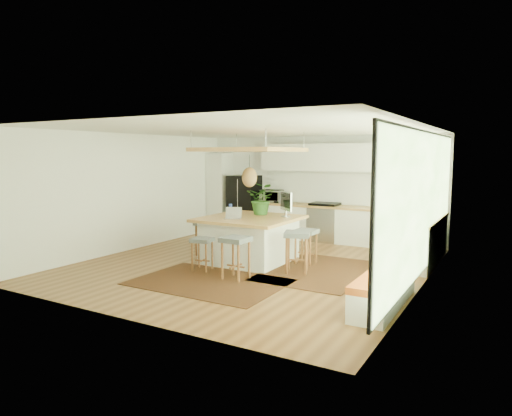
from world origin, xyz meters
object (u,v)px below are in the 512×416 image
Objects in this scene: island at (250,239)px; stool_left_side at (207,239)px; laptop at (233,213)px; fridge at (244,201)px; stool_right_back at (306,247)px; stool_right_front at (297,254)px; monitor at (286,204)px; microwave at (271,195)px; stool_near_left at (202,252)px; island_plant at (262,202)px; stool_near_right at (236,260)px.

island is 2.43× the size of stool_left_side.
fridge is at bearing 96.51° from laptop.
stool_right_back is 2.26m from stool_left_side.
stool_right_front is 1.31m from monitor.
fridge is at bearing 123.26° from island.
laptop is at bearing -24.29° from stool_left_side.
microwave is (0.87, -0.00, 0.21)m from fridge.
stool_left_side is (-0.73, 1.17, 0.00)m from stool_near_left.
stool_right_back is (1.11, 0.36, -0.11)m from island.
stool_left_side is (-1.12, 0.03, -0.11)m from island.
monitor reaches higher than stool_near_left.
stool_right_front is 2.24× the size of laptop.
laptop reaches higher than stool_right_back.
laptop is at bearing -179.39° from stool_right_front.
laptop is 0.90m from island_plant.
monitor reaches higher than microwave.
stool_near_right is at bearing -12.78° from stool_near_left.
stool_right_back is 0.97m from monitor.
laptop is at bearing -61.03° from fridge.
stool_left_side is (-1.61, 1.37, 0.00)m from stool_near_right.
laptop is (1.72, -3.28, 0.12)m from fridge.
stool_near_right is 1.26× the size of microwave.
microwave is (-0.86, 3.28, 0.08)m from laptop.
monitor is at bearing 56.61° from stool_near_left.
laptop is at bearing -85.90° from microwave.
microwave is (-1.02, 2.88, 0.67)m from island.
monitor is (1.02, 1.55, 0.83)m from stool_near_left.
stool_right_front is at bearing -9.87° from stool_left_side.
island_plant is (-1.23, 0.85, 0.84)m from stool_right_front.
stool_right_front is at bearing -16.92° from island.
island_plant is (-0.60, 0.06, 0.01)m from monitor.
stool_left_side is (-2.23, -0.33, 0.00)m from stool_right_back.
microwave is (-2.14, 2.52, 0.78)m from stool_right_back.
fridge is 4.33m from stool_near_left.
fridge reaches higher than stool_near_right.
stool_near_right reaches higher than stool_left_side.
island_plant is at bearing 104.52° from stool_near_right.
stool_left_side reaches higher than stool_near_left.
stool_right_front is 1.14× the size of island_plant.
stool_left_side is at bearing -73.55° from fridge.
stool_near_left is 1.81× the size of laptop.
island_plant is (1.92, -2.42, 0.27)m from fridge.
island is 2.61× the size of stool_right_back.
fridge reaches higher than stool_left_side.
microwave is 2.64m from island_plant.
microwave is 0.89× the size of island_plant.
stool_left_side is 1.24× the size of microwave.
laptop reaches higher than stool_left_side.
stool_left_side is 2.96m from microwave.
island is 3.13m from microwave.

